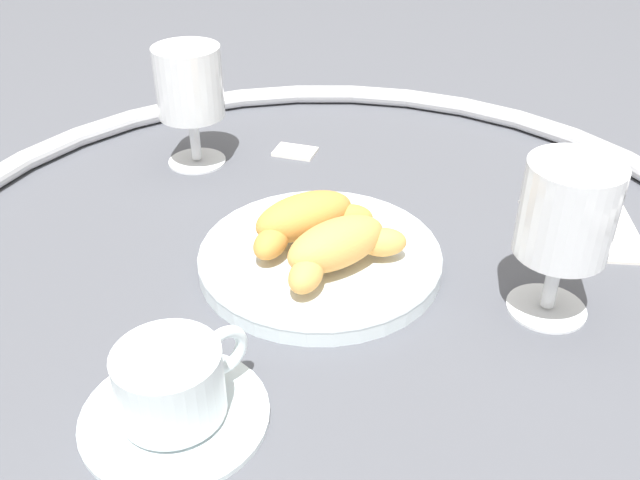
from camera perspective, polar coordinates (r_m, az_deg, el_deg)
name	(u,v)px	position (r m, az deg, el deg)	size (l,w,h in m)	color
ground_plane	(326,262)	(0.67, 0.52, -1.82)	(2.20, 2.20, 0.00)	#4C4F56
table_chrome_rim	(326,252)	(0.66, 0.52, -0.97)	(0.82, 0.82, 0.02)	silver
pastry_plate	(320,257)	(0.66, 0.00, -1.40)	(0.23, 0.23, 0.02)	silver
croissant_large	(306,219)	(0.66, -1.12, 1.68)	(0.12, 0.10, 0.04)	#CC893D
croissant_small	(339,247)	(0.62, 1.52, -0.57)	(0.12, 0.11, 0.04)	#D6994C
coffee_cup_near	(173,391)	(0.51, -11.82, -11.86)	(0.14, 0.14, 0.06)	silver
juice_glass_left	(567,215)	(0.59, 19.36, 1.95)	(0.08, 0.08, 0.14)	white
juice_glass_right	(189,88)	(0.82, -10.52, 12.01)	(0.08, 0.08, 0.14)	white
sugar_packet	(295,150)	(0.87, -2.03, 7.28)	(0.05, 0.03, 0.01)	white
folded_napkin	(582,230)	(0.76, 20.44, 0.80)	(0.11, 0.11, 0.01)	silver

